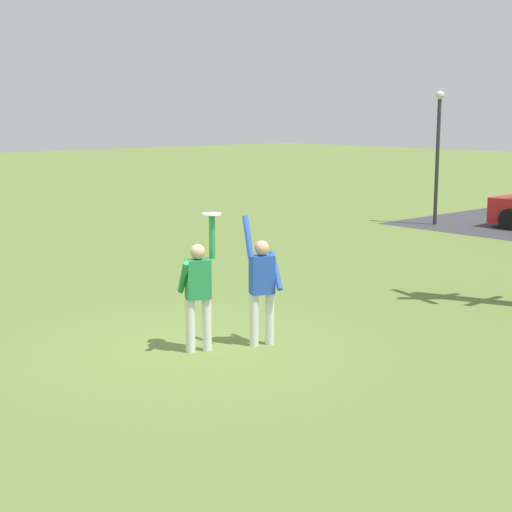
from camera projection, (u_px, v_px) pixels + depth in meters
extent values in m
plane|color=olive|center=(199.00, 347.00, 12.21)|extent=(120.00, 120.00, 0.00)
cylinder|color=silver|center=(190.00, 326.00, 11.87)|extent=(0.14, 0.14, 0.82)
cylinder|color=silver|center=(207.00, 324.00, 11.96)|extent=(0.14, 0.14, 0.82)
cube|color=#238447|center=(198.00, 279.00, 11.79)|extent=(0.34, 0.42, 0.60)
sphere|color=tan|center=(198.00, 252.00, 11.71)|extent=(0.23, 0.23, 0.23)
cylinder|color=#238447|center=(183.00, 277.00, 11.70)|extent=(0.47, 0.26, 0.58)
cylinder|color=#238447|center=(212.00, 237.00, 11.75)|extent=(0.09, 0.09, 0.66)
cylinder|color=silver|center=(270.00, 319.00, 12.29)|extent=(0.14, 0.14, 0.82)
cylinder|color=silver|center=(254.00, 320.00, 12.20)|extent=(0.14, 0.14, 0.82)
cube|color=#234CB2|center=(262.00, 275.00, 12.12)|extent=(0.34, 0.42, 0.60)
sphere|color=tan|center=(262.00, 248.00, 12.05)|extent=(0.23, 0.23, 0.23)
cylinder|color=#234CB2|center=(276.00, 271.00, 12.19)|extent=(0.47, 0.26, 0.58)
cylinder|color=#234CB2|center=(248.00, 237.00, 11.94)|extent=(0.34, 0.20, 0.65)
cylinder|color=white|center=(212.00, 214.00, 11.69)|extent=(0.28, 0.28, 0.02)
cylinder|color=black|center=(509.00, 219.00, 24.34)|extent=(0.67, 0.26, 0.66)
cylinder|color=#2D2D33|center=(437.00, 163.00, 25.22)|extent=(0.12, 0.12, 4.00)
sphere|color=silver|center=(440.00, 95.00, 24.84)|extent=(0.28, 0.28, 0.28)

